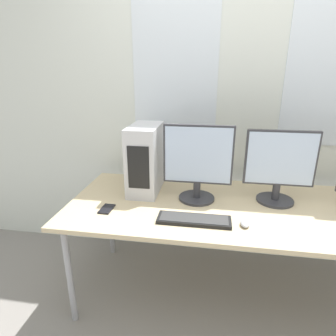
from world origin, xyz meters
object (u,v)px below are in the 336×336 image
(monitor_main, at_px, (198,162))
(cell_phone, at_px, (107,209))
(pc_tower, at_px, (146,159))
(mouse, at_px, (245,224))
(monitor_right_near, at_px, (279,166))
(keyboard, at_px, (194,220))

(monitor_main, xyz_separation_m, cell_phone, (-0.54, -0.24, -0.25))
(pc_tower, distance_m, monitor_main, 0.38)
(monitor_main, height_order, cell_phone, monitor_main)
(monitor_main, distance_m, mouse, 0.48)
(monitor_right_near, xyz_separation_m, cell_phone, (-1.05, -0.29, -0.24))
(monitor_right_near, height_order, mouse, monitor_right_near)
(pc_tower, height_order, mouse, pc_tower)
(keyboard, bearing_deg, mouse, -0.97)
(keyboard, xyz_separation_m, cell_phone, (-0.54, 0.06, -0.01))
(monitor_main, height_order, keyboard, monitor_main)
(pc_tower, bearing_deg, monitor_right_near, -3.54)
(keyboard, relative_size, mouse, 5.21)
(monitor_main, relative_size, cell_phone, 4.01)
(keyboard, bearing_deg, monitor_right_near, 34.26)
(keyboard, distance_m, mouse, 0.28)
(mouse, relative_size, cell_phone, 0.64)
(pc_tower, height_order, keyboard, pc_tower)
(pc_tower, xyz_separation_m, cell_phone, (-0.17, -0.34, -0.23))
(keyboard, distance_m, cell_phone, 0.55)
(monitor_main, height_order, mouse, monitor_main)
(monitor_main, bearing_deg, monitor_right_near, 5.24)
(monitor_right_near, bearing_deg, monitor_main, -174.76)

